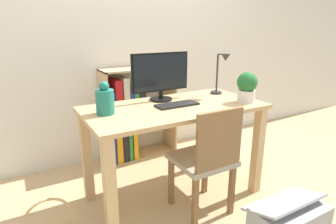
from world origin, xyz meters
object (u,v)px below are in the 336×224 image
object	(u,v)px
potted_plant	(247,87)
bookshelf	(128,117)
chair	(207,158)
keyboard	(177,105)
storage_box	(288,224)
vase	(105,100)
desk_lamp	(222,70)
monitor	(161,74)

from	to	relation	value
potted_plant	bookshelf	distance (m)	1.26
potted_plant	bookshelf	size ratio (longest dim) A/B	0.25
potted_plant	chair	size ratio (longest dim) A/B	0.29
keyboard	storage_box	xyz separation A→B (m)	(0.34, -0.82, -0.64)
keyboard	vase	bearing A→B (deg)	173.50
keyboard	chair	xyz separation A→B (m)	(0.07, -0.31, -0.32)
desk_lamp	monitor	bearing A→B (deg)	170.11
keyboard	storage_box	bearing A→B (deg)	-67.21
desk_lamp	chair	bearing A→B (deg)	-136.59
potted_plant	vase	bearing A→B (deg)	167.55
desk_lamp	storage_box	world-z (taller)	desk_lamp
keyboard	vase	distance (m)	0.55
monitor	potted_plant	xyz separation A→B (m)	(0.56, -0.39, -0.08)
monitor	storage_box	world-z (taller)	monitor
chair	vase	bearing A→B (deg)	156.80
desk_lamp	potted_plant	distance (m)	0.31
desk_lamp	bookshelf	distance (m)	1.07
keyboard	chair	world-z (taller)	chair
monitor	bookshelf	xyz separation A→B (m)	(-0.05, 0.62, -0.52)
potted_plant	desk_lamp	bearing A→B (deg)	92.76
chair	bookshelf	distance (m)	1.15
vase	desk_lamp	world-z (taller)	desk_lamp
chair	storage_box	bearing A→B (deg)	-52.99
desk_lamp	potted_plant	bearing A→B (deg)	-87.24
desk_lamp	bookshelf	size ratio (longest dim) A/B	0.38
keyboard	desk_lamp	world-z (taller)	desk_lamp
chair	bookshelf	size ratio (longest dim) A/B	0.87
keyboard	storage_box	world-z (taller)	keyboard
bookshelf	storage_box	size ratio (longest dim) A/B	1.96
vase	bookshelf	world-z (taller)	vase
monitor	desk_lamp	xyz separation A→B (m)	(0.54, -0.09, 0.01)
desk_lamp	storage_box	distance (m)	1.28
vase	monitor	bearing A→B (deg)	16.77
storage_box	desk_lamp	bearing A→B (deg)	79.44
monitor	storage_box	size ratio (longest dim) A/B	1.02
keyboard	chair	size ratio (longest dim) A/B	0.39
potted_plant	keyboard	bearing A→B (deg)	161.81
monitor	potted_plant	world-z (taller)	monitor
vase	storage_box	xyz separation A→B (m)	(0.88, -0.88, -0.73)
monitor	potted_plant	size ratio (longest dim) A/B	2.08
potted_plant	chair	xyz separation A→B (m)	(-0.47, -0.13, -0.44)
bookshelf	storage_box	world-z (taller)	bookshelf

